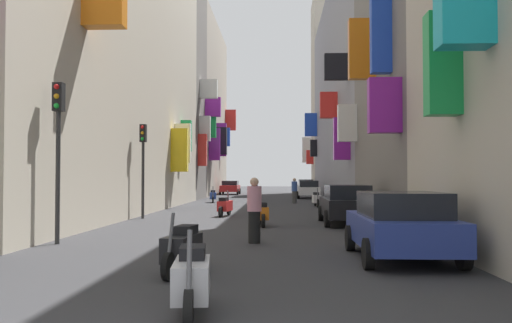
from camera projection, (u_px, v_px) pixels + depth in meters
The scene contains 22 objects.
ground_plane at pixel (260, 205), 33.46m from camera, with size 140.00×140.00×0.00m, color #2D2D30.
building_left_mid_b at pixel (92, 19), 26.56m from camera, with size 7.31×28.24×19.06m.
building_left_mid_c at pixel (165, 69), 43.63m from camera, with size 7.37×5.89×21.02m.
building_left_far at pixel (189, 110), 55.25m from camera, with size 7.40×17.52×17.28m.
building_right_mid_b at pixel (366, 95), 42.00m from camera, with size 7.32×29.84×16.26m.
building_right_mid_c at pixel (340, 96), 60.19m from camera, with size 7.13×6.43×21.63m.
parked_car_white at pixel (308, 189), 44.96m from camera, with size 1.92×4.22×1.46m.
parked_car_black at pixel (346, 203), 20.07m from camera, with size 1.85×4.30×1.46m.
parked_car_red at pixel (230, 187), 54.98m from camera, with size 1.93×4.28×1.38m.
parked_car_blue at pixel (401, 224), 11.41m from camera, with size 1.96×3.99×1.43m.
parked_car_silver at pixel (306, 186), 56.90m from camera, with size 1.86×3.95×1.51m.
scooter_red at pixel (225, 206), 24.08m from camera, with size 0.61×1.93×1.13m.
scooter_blue at pixel (213, 196), 37.27m from camera, with size 0.57×1.79×1.13m.
scooter_black at pixel (182, 248), 9.82m from camera, with size 0.60×1.95×1.13m.
scooter_white at pixel (317, 199), 31.90m from camera, with size 0.49×1.96×1.13m.
scooter_orange at pixel (261, 213), 19.30m from camera, with size 0.58×1.82×1.13m.
scooter_silver at pixel (192, 279), 6.81m from camera, with size 0.57×1.94×1.13m.
pedestrian_crossing at pixel (254, 210), 14.29m from camera, with size 0.49×0.49×1.74m.
pedestrian_near_left at pixel (294, 191), 35.97m from camera, with size 0.45×0.45×1.68m.
pedestrian_near_right at pixel (255, 193), 33.46m from camera, with size 0.51×0.51×1.59m.
traffic_light_near_corner at pixel (58, 134), 14.15m from camera, with size 0.26×0.34×4.23m.
traffic_light_far_corner at pixel (143, 154), 22.88m from camera, with size 0.26×0.34×3.99m.
Camera 1 is at (1.17, -3.50, 1.74)m, focal length 37.90 mm.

